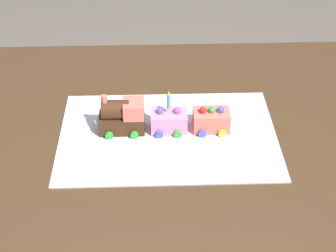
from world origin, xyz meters
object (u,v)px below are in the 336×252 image
Objects in this scene: cake_car_caboose_coral at (211,120)px; dining_table at (177,158)px; birthday_candle at (169,100)px; cake_car_tanker_bubblegum at (169,121)px; cake_locomotive at (122,117)px.

dining_table is at bearing 178.59° from cake_car_caboose_coral.
cake_car_caboose_coral is (0.10, -0.00, 0.14)m from dining_table.
dining_table is 0.21m from birthday_candle.
cake_car_tanker_bubblegum is (-0.02, -0.00, 0.14)m from dining_table.
cake_locomotive is at bearing 180.00° from cake_car_tanker_bubblegum.
dining_table is at bearing 0.89° from cake_locomotive.
birthday_candle reaches higher than cake_locomotive.
birthday_candle is (-0.02, -0.00, 0.21)m from dining_table.
cake_car_caboose_coral is at bearing -1.41° from dining_table.
cake_locomotive is (-0.15, -0.00, 0.16)m from dining_table.
dining_table is 14.00× the size of cake_car_tanker_bubblegum.
cake_car_caboose_coral is 1.77× the size of birthday_candle.
cake_car_tanker_bubblegum is 0.12m from cake_car_caboose_coral.
birthday_candle is at bearing -174.34° from dining_table.
birthday_candle is at bearing 180.00° from cake_car_caboose_coral.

